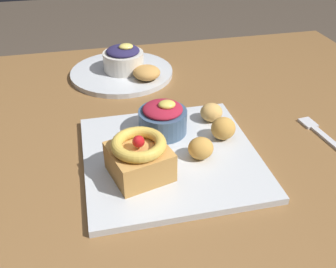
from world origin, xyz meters
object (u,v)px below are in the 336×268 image
at_px(back_ramekin, 123,59).
at_px(cake_slice, 138,157).
at_px(fritter_back, 201,148).
at_px(fork, 319,132).
at_px(berry_ramekin, 163,118).
at_px(fritter_front, 223,128).
at_px(back_pastry, 147,73).
at_px(fritter_middle, 211,112).
at_px(front_plate, 171,156).
at_px(back_plate, 122,73).

bearing_deg(back_ramekin, cake_slice, -94.06).
distance_m(fritter_back, fork, 0.26).
xyz_separation_m(berry_ramekin, fritter_front, (0.10, -0.04, -0.01)).
xyz_separation_m(back_pastry, fork, (0.29, -0.29, -0.03)).
bearing_deg(fritter_back, fritter_middle, 63.56).
bearing_deg(berry_ramekin, fork, -10.41).
bearing_deg(fork, back_ramekin, 37.62).
relative_size(front_plate, fork, 2.36).
bearing_deg(back_pastry, cake_slice, -102.31).
bearing_deg(back_ramekin, fritter_front, -67.76).
distance_m(front_plate, back_plate, 0.36).
xyz_separation_m(fritter_middle, fritter_back, (-0.06, -0.11, 0.00)).
bearing_deg(fork, cake_slice, 93.07).
relative_size(cake_slice, fork, 0.86).
bearing_deg(back_ramekin, back_plate, -162.29).
xyz_separation_m(fritter_front, fritter_back, (-0.06, -0.05, -0.00)).
relative_size(fritter_front, back_ramekin, 0.45).
bearing_deg(front_plate, back_plate, 96.39).
relative_size(fritter_middle, back_ramekin, 0.44).
distance_m(berry_ramekin, fritter_back, 0.10).
bearing_deg(back_plate, back_pastry, -48.30).
bearing_deg(fritter_back, berry_ramekin, 116.21).
bearing_deg(fritter_front, back_ramekin, 112.24).
relative_size(fritter_front, fritter_back, 1.03).
relative_size(fritter_middle, back_pastry, 0.67).
relative_size(front_plate, fritter_middle, 6.84).
height_order(front_plate, fork, front_plate).
bearing_deg(fritter_middle, fork, -20.69).
bearing_deg(fork, back_plate, 38.36).
height_order(fritter_front, fritter_back, fritter_front).
distance_m(fritter_middle, back_plate, 0.31).
height_order(fritter_back, back_pastry, fritter_back).
relative_size(berry_ramekin, fritter_front, 2.01).
height_order(back_pastry, fork, back_pastry).
bearing_deg(fritter_back, back_pastry, 96.17).
height_order(back_ramekin, fork, back_ramekin).
bearing_deg(back_ramekin, back_pastry, -53.04).
height_order(front_plate, fritter_middle, fritter_middle).
bearing_deg(front_plate, fritter_back, -24.01).
height_order(fritter_front, back_pastry, fritter_front).
xyz_separation_m(fritter_middle, back_plate, (-0.14, 0.27, -0.02)).
bearing_deg(back_plate, fork, -45.53).
bearing_deg(back_plate, front_plate, -83.61).
xyz_separation_m(fritter_front, fritter_middle, (-0.00, 0.06, -0.00)).
relative_size(fritter_middle, back_plate, 0.17).
height_order(fritter_back, back_ramekin, back_ramekin).
relative_size(cake_slice, fritter_middle, 2.50).
distance_m(fritter_front, back_plate, 0.37).
bearing_deg(fork, front_plate, 87.09).
relative_size(back_plate, back_ramekin, 2.55).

